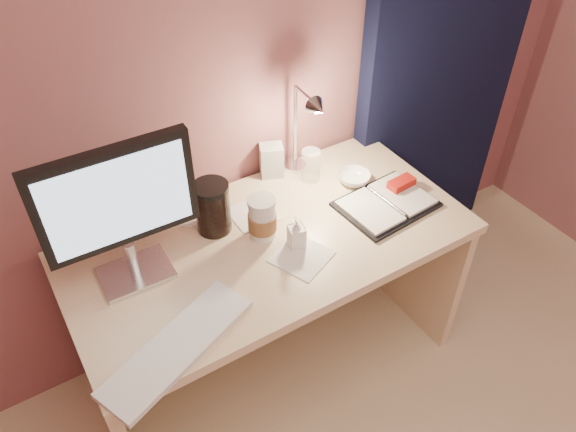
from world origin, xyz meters
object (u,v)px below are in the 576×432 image
bowl (354,178)px  dark_jar (213,210)px  desk (261,270)px  planner (387,202)px  product_box (272,160)px  coffee_cup (262,219)px  keyboard (178,347)px  desk_lamp (311,127)px  monitor (118,205)px  clear_cup (311,165)px  lotion_bottle (297,232)px

bowl → dark_jar: dark_jar is taller
desk → planner: 0.54m
product_box → coffee_cup: bearing=-103.2°
keyboard → dark_jar: size_ratio=2.90×
bowl → desk_lamp: size_ratio=0.32×
coffee_cup → product_box: 0.35m
dark_jar → product_box: bearing=26.6°
monitor → desk_lamp: bearing=10.8°
monitor → clear_cup: bearing=10.8°
planner → lotion_bottle: (-0.40, -0.01, 0.05)m
dark_jar → desk_lamp: size_ratio=0.44×
keyboard → planner: planner is taller
desk → product_box: size_ratio=10.58×
clear_cup → product_box: bearing=136.7°
bowl → product_box: product_box is taller
desk → monitor: monitor is taller
planner → lotion_bottle: size_ratio=2.96×
monitor → lotion_bottle: bearing=-15.9°
keyboard → lotion_bottle: size_ratio=4.13×
dark_jar → product_box: 0.37m
coffee_cup → lotion_bottle: bearing=-55.5°
planner → dark_jar: dark_jar is taller
dark_jar → bowl: bearing=-4.6°
planner → bowl: bearing=93.2°
planner → dark_jar: bearing=155.6°
lotion_bottle → monitor: bearing=163.0°
coffee_cup → desk_lamp: 0.40m
clear_cup → product_box: size_ratio=0.97×
desk → coffee_cup: coffee_cup is taller
bowl → desk_lamp: desk_lamp is taller
lotion_bottle → product_box: product_box is taller
keyboard → monitor: bearing=68.0°
clear_cup → dark_jar: bearing=-172.2°
planner → product_box: product_box is taller
coffee_cup → bowl: (0.45, 0.07, -0.06)m
lotion_bottle → bowl: bearing=25.2°
lotion_bottle → dark_jar: 0.30m
monitor → coffee_cup: 0.50m
planner → bowl: (-0.02, 0.17, 0.01)m
bowl → product_box: size_ratio=0.94×
lotion_bottle → product_box: 0.42m
desk → planner: size_ratio=3.94×
monitor → desk_lamp: size_ratio=1.28×
dark_jar → lotion_bottle: bearing=-48.7°
desk → monitor: bearing=179.3°
desk_lamp → product_box: bearing=138.2°
planner → lotion_bottle: 0.40m
desk → lotion_bottle: (0.06, -0.15, 0.29)m
desk_lamp → desk: bearing=-152.9°
desk → planner: planner is taller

